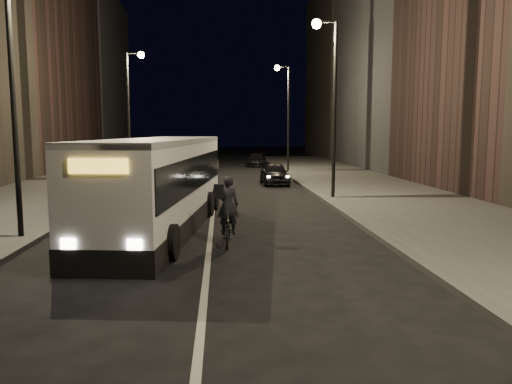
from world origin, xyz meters
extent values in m
plane|color=black|center=(0.00, 0.00, 0.00)|extent=(180.00, 180.00, 0.00)
cube|color=#3A3937|center=(8.50, 14.00, 0.08)|extent=(7.00, 70.00, 0.16)
cube|color=#3A3937|center=(-8.50, 14.00, 0.08)|extent=(7.00, 70.00, 0.16)
cube|color=black|center=(16.00, 27.50, 10.50)|extent=(8.00, 61.00, 21.00)
cube|color=black|center=(-16.00, 28.50, 11.00)|extent=(8.00, 61.00, 22.00)
cylinder|color=black|center=(5.60, 12.00, 4.16)|extent=(0.16, 0.16, 8.00)
cube|color=black|center=(5.15, 12.00, 8.16)|extent=(0.90, 0.08, 0.08)
sphere|color=#FFD18C|center=(4.70, 12.00, 8.06)|extent=(0.44, 0.44, 0.44)
cylinder|color=black|center=(5.60, 28.00, 4.16)|extent=(0.16, 0.16, 8.00)
cube|color=black|center=(5.15, 28.00, 8.16)|extent=(0.90, 0.08, 0.08)
sphere|color=#FFD18C|center=(4.70, 28.00, 8.06)|extent=(0.44, 0.44, 0.44)
cylinder|color=black|center=(-5.60, 4.00, 4.16)|extent=(0.16, 0.16, 8.00)
cylinder|color=black|center=(-5.60, 22.00, 4.16)|extent=(0.16, 0.16, 8.00)
cube|color=black|center=(-5.15, 22.00, 8.16)|extent=(0.90, 0.08, 0.08)
sphere|color=#FFD18C|center=(-4.70, 22.00, 8.06)|extent=(0.44, 0.44, 0.44)
cube|color=white|center=(-1.63, 5.50, 1.49)|extent=(3.64, 11.36, 2.98)
cube|color=black|center=(-1.63, 5.50, 1.91)|extent=(3.66, 11.00, 1.07)
cube|color=white|center=(-1.63, 5.50, 2.93)|extent=(3.65, 11.36, 0.17)
cube|color=gold|center=(-2.29, -0.04, 2.51)|extent=(1.31, 0.27, 0.33)
cylinder|color=black|center=(-3.24, 1.76, 0.47)|extent=(0.43, 0.96, 0.93)
cylinder|color=black|center=(-0.94, 1.49, 0.47)|extent=(0.43, 0.96, 0.93)
cylinder|color=black|center=(-2.36, 9.15, 0.47)|extent=(0.43, 0.96, 0.93)
cylinder|color=black|center=(-0.05, 8.87, 0.47)|extent=(0.43, 0.96, 0.93)
imported|color=black|center=(0.53, 3.14, 0.46)|extent=(0.66, 1.77, 0.92)
imported|color=black|center=(0.53, 2.94, 1.18)|extent=(0.62, 0.42, 1.68)
imported|color=black|center=(3.60, 19.26, 0.67)|extent=(1.62, 3.93, 1.33)
imported|color=#38383A|center=(-1.49, 29.99, 0.72)|extent=(1.62, 4.38, 1.43)
imported|color=black|center=(3.60, 35.07, 0.60)|extent=(2.25, 4.36, 1.21)
camera|label=1|loc=(0.37, -11.00, 3.27)|focal=35.00mm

